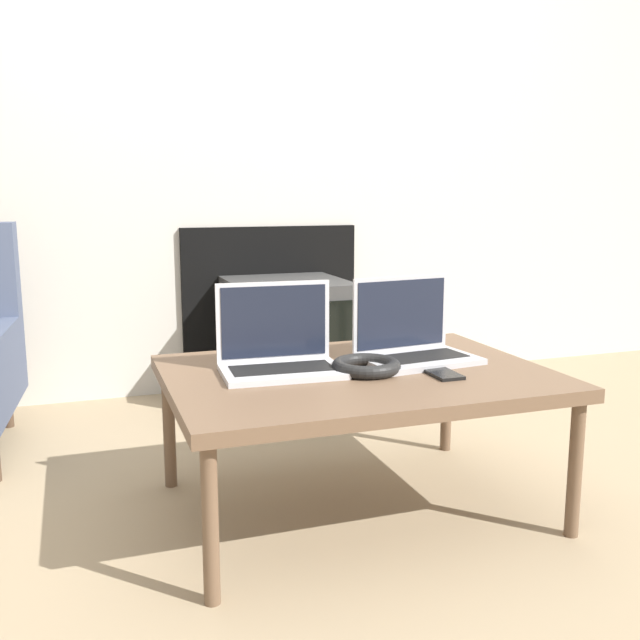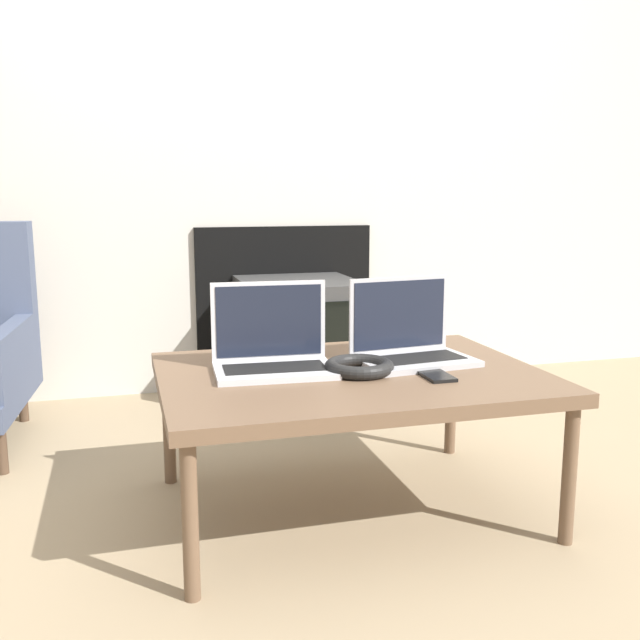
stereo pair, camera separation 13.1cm
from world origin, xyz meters
TOP-DOWN VIEW (x-y plane):
  - ground_plane at (0.00, 0.00)m, footprint 14.00×14.00m
  - wall_back at (0.00, 1.64)m, footprint 7.00×0.08m
  - table at (0.00, 0.27)m, footprint 1.01×0.74m
  - laptop_left at (-0.20, 0.34)m, footprint 0.33×0.23m
  - laptop_right at (0.20, 0.34)m, footprint 0.34×0.24m
  - headphones at (0.02, 0.24)m, footprint 0.18×0.18m
  - phone at (0.19, 0.16)m, footprint 0.07×0.14m
  - tv at (0.12, 1.34)m, footprint 0.47×0.50m

SIDE VIEW (x-z plane):
  - ground_plane at x=0.00m, z-range 0.00..0.00m
  - tv at x=0.12m, z-range 0.00..0.51m
  - table at x=0.00m, z-range 0.17..0.56m
  - phone at x=0.19m, z-range 0.40..0.40m
  - headphones at x=0.02m, z-range 0.40..0.43m
  - laptop_left at x=-0.20m, z-range 0.33..0.57m
  - laptop_right at x=0.20m, z-range 0.33..0.57m
  - wall_back at x=0.00m, z-range -0.01..2.59m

